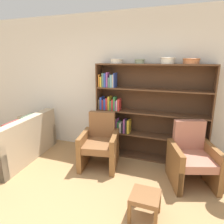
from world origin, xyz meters
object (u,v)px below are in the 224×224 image
Objects in this scene: bowl_sage at (168,60)px; bookshelf at (140,114)px; bowl_terracotta at (116,61)px; bowl_olive at (140,61)px; armchair_cushioned at (192,158)px; footstool at (145,199)px; couch at (16,143)px; armchair_leather at (100,144)px; bowl_stoneware at (191,61)px.

bookshelf is at bearing 177.54° from bowl_sage.
bowl_terracotta reaches higher than bowl_olive.
footstool is (-0.53, -1.00, -0.14)m from armchair_cushioned.
couch is at bearing 165.54° from footstool.
armchair_leather is (1.64, 0.32, 0.11)m from couch.
bowl_stoneware is at bearing -1.33° from bookshelf.
bowl_sage is 0.27× the size of armchair_leather.
bowl_terracotta reaches higher than couch.
bowl_sage is 1.87m from armchair_leather.
couch is at bearing -158.39° from bookshelf.
bowl_sage reaches higher than couch.
bowl_terracotta is at bearing 180.00° from bowl_stoneware.
bowl_terracotta is 0.25× the size of armchair_cushioned.
bowl_sage is at bearing -2.46° from bookshelf.
couch is (-2.67, -0.87, -1.57)m from bowl_sage.
bowl_sage is (0.48, 0.00, 0.02)m from bowl_olive.
couch is at bearing -164.16° from bowl_stoneware.
bookshelf is 1.28m from bowl_stoneware.
bowl_terracotta is 2.50m from couch.
bowl_stoneware is 0.29× the size of armchair_cushioned.
armchair_cushioned is at bearing -21.08° from bowl_terracotta.
bookshelf is at bearing 2.27° from bowl_terracotta.
armchair_leather is (-0.12, -0.55, -1.45)m from bowl_terracotta.
bowl_stoneware is 1.56m from armchair_cushioned.
bowl_stoneware reaches higher than armchair_cushioned.
armchair_cushioned is (0.51, -0.55, -1.46)m from bowl_sage.
bookshelf is 2.47m from couch.
bowl_stoneware reaches higher than armchair_leather.
footstool is at bearing 42.83° from armchair_cushioned.
bowl_stoneware is at bearing -80.14° from couch.
bowl_stoneware reaches higher than bowl_terracotta.
armchair_cushioned is at bearing -47.01° from bowl_sage.
bowl_sage reaches higher than bookshelf.
armchair_leather is at bearing -85.07° from couch.
bookshelf is 8.73× the size of bowl_terracotta.
armchair_cushioned is 1.14m from footstool.
bookshelf reaches higher than armchair_leather.
armchair_leather is (-0.56, -0.55, -1.44)m from bowl_olive.
armchair_leather is (-0.60, -0.57, -0.47)m from bookshelf.
bowl_stoneware is (0.86, 0.00, 0.01)m from bowl_olive.
bowl_stoneware is 0.16× the size of couch.
bowl_sage is (0.92, 0.00, 0.01)m from bowl_terracotta.
footstool is at bearing -110.44° from couch.
bowl_terracotta is 1.26× the size of bowl_olive.
armchair_leather reaches higher than footstool.
bowl_sage is at bearing -66.33° from armchair_cushioned.
armchair_cushioned is at bearing 62.15° from footstool.
bowl_sage is 0.90× the size of bowl_stoneware.
armchair_cushioned reaches higher than couch.
armchair_leather is at bearing -19.40° from armchair_cushioned.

